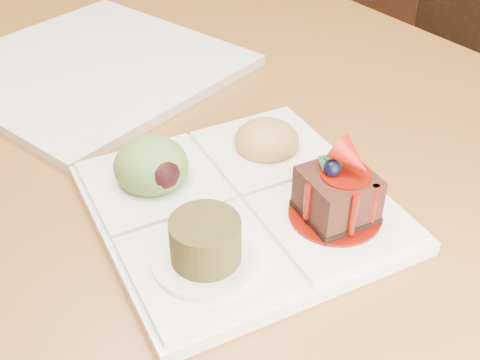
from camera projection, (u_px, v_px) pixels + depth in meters
ground at (47, 343)px, 1.31m from camera, size 6.00×6.00×0.00m
chair_right at (468, 74)px, 1.19m from camera, size 0.41×0.41×0.93m
sampler_plate at (237, 195)px, 0.49m from camera, size 0.26×0.26×0.09m
second_plate at (92, 68)px, 0.71m from camera, size 0.35×0.35×0.01m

